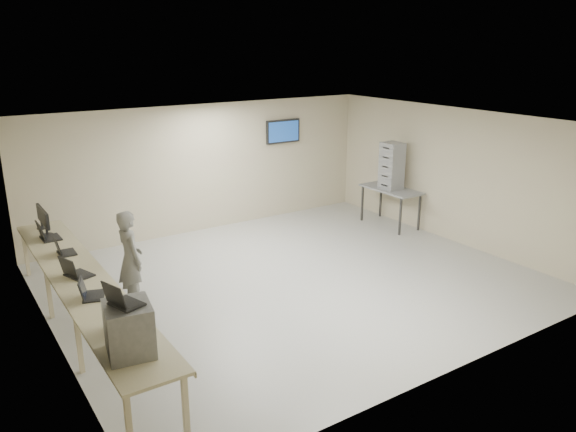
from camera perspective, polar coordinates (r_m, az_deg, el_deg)
room at (r=9.63m, az=0.63°, el=1.30°), size 8.01×7.01×2.81m
workbench at (r=8.42m, az=-20.16°, el=-6.46°), size 0.76×6.00×0.90m
equipment_box at (r=6.24m, az=-15.85°, el=-10.98°), size 0.55×0.61×0.56m
laptop_on_box at (r=6.07m, az=-16.60°, el=-8.18°), size 0.38×0.40×0.27m
laptop_0 at (r=6.83m, az=-16.77°, el=-10.45°), size 0.32×0.38×0.28m
laptop_1 at (r=7.73m, az=-19.57°, el=-7.35°), size 0.40×0.43×0.28m
laptop_2 at (r=8.47m, az=-20.86°, el=-5.30°), size 0.43×0.45×0.30m
laptop_3 at (r=9.41m, az=-21.91°, el=-3.22°), size 0.30×0.36×0.27m
laptop_4 at (r=10.20m, az=-23.33°, el=-1.77°), size 0.34×0.41×0.31m
monitor_near at (r=10.39m, az=-23.41°, el=-0.45°), size 0.19×0.43×0.42m
monitor_far at (r=10.79m, az=-23.83°, el=0.11°), size 0.19×0.42×0.42m
soldier at (r=9.16m, az=-15.71°, el=-4.29°), size 0.41×0.60×1.60m
side_table at (r=12.98m, az=10.41°, el=2.46°), size 0.68×1.46×0.88m
storage_bins at (r=12.83m, az=10.49°, el=5.04°), size 0.40×0.44×1.05m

